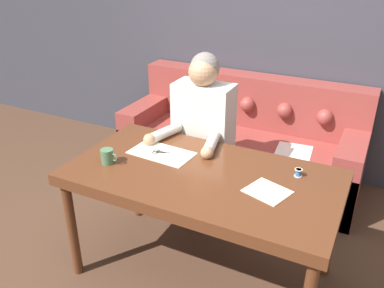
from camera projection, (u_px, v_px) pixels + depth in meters
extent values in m
plane|color=#4C3323|center=(195.00, 283.00, 2.56)|extent=(16.00, 16.00, 0.00)
cube|color=#383842|center=(289.00, 27.00, 3.41)|extent=(8.00, 0.06, 2.60)
cube|color=#562D19|center=(202.00, 178.00, 2.34)|extent=(1.55, 0.83, 0.07)
cylinder|color=#562D19|center=(72.00, 230.00, 2.50)|extent=(0.06, 0.06, 0.68)
cylinder|color=#562D19|center=(136.00, 177.00, 3.07)|extent=(0.06, 0.06, 0.68)
cylinder|color=#562D19|center=(331.00, 231.00, 2.49)|extent=(0.06, 0.06, 0.68)
cube|color=brown|center=(239.00, 157.00, 3.62)|extent=(2.05, 0.79, 0.44)
cube|color=brown|center=(252.00, 100.00, 3.65)|extent=(2.05, 0.22, 0.46)
cube|color=brown|center=(150.00, 130.00, 3.95)|extent=(0.20, 0.79, 0.60)
cube|color=brown|center=(349.00, 173.00, 3.21)|extent=(0.20, 0.79, 0.60)
sphere|color=brown|center=(181.00, 93.00, 3.81)|extent=(0.13, 0.13, 0.13)
sphere|color=brown|center=(213.00, 99.00, 3.68)|extent=(0.13, 0.13, 0.13)
sphere|color=brown|center=(247.00, 104.00, 3.54)|extent=(0.13, 0.13, 0.13)
sphere|color=brown|center=(285.00, 111.00, 3.41)|extent=(0.13, 0.13, 0.13)
sphere|color=brown|center=(325.00, 117.00, 3.28)|extent=(0.13, 0.13, 0.13)
cube|color=white|center=(294.00, 151.00, 3.24)|extent=(0.30, 0.29, 0.00)
cylinder|color=#33281E|center=(203.00, 190.00, 3.10)|extent=(0.28, 0.28, 0.47)
cube|color=beige|center=(204.00, 126.00, 2.86)|extent=(0.41, 0.22, 0.61)
sphere|color=tan|center=(203.00, 72.00, 2.68)|extent=(0.20, 0.20, 0.20)
sphere|color=slate|center=(205.00, 67.00, 2.69)|extent=(0.20, 0.20, 0.20)
cylinder|color=beige|center=(164.00, 133.00, 2.73)|extent=(0.14, 0.29, 0.07)
sphere|color=tan|center=(149.00, 140.00, 2.63)|extent=(0.08, 0.08, 0.08)
cylinder|color=beige|center=(212.00, 143.00, 2.59)|extent=(0.13, 0.29, 0.07)
sphere|color=tan|center=(207.00, 153.00, 2.47)|extent=(0.08, 0.08, 0.08)
cube|color=beige|center=(162.00, 153.00, 2.54)|extent=(0.41, 0.25, 0.00)
cube|color=beige|center=(267.00, 191.00, 2.14)|extent=(0.26, 0.25, 0.00)
cube|color=silver|center=(175.00, 153.00, 2.54)|extent=(0.10, 0.06, 0.00)
cube|color=black|center=(161.00, 153.00, 2.54)|extent=(0.07, 0.04, 0.00)
torus|color=black|center=(156.00, 153.00, 2.54)|extent=(0.04, 0.04, 0.01)
cube|color=silver|center=(174.00, 154.00, 2.52)|extent=(0.11, 0.02, 0.00)
cube|color=black|center=(162.00, 152.00, 2.55)|extent=(0.07, 0.02, 0.00)
torus|color=black|center=(157.00, 151.00, 2.56)|extent=(0.04, 0.04, 0.01)
cylinder|color=silver|center=(166.00, 153.00, 2.54)|extent=(0.01, 0.01, 0.01)
cylinder|color=#47704C|center=(107.00, 156.00, 2.40)|extent=(0.08, 0.08, 0.09)
torus|color=#47704C|center=(114.00, 157.00, 2.38)|extent=(0.05, 0.01, 0.05)
cylinder|color=#3366B2|center=(298.00, 173.00, 2.27)|extent=(0.03, 0.03, 0.04)
cylinder|color=beige|center=(299.00, 170.00, 2.27)|extent=(0.04, 0.04, 0.00)
cylinder|color=beige|center=(298.00, 176.00, 2.28)|extent=(0.04, 0.04, 0.00)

